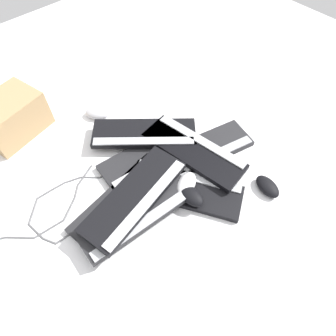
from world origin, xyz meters
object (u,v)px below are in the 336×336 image
object	(u,v)px
keyboard_2	(151,154)
keyboard_7	(135,196)
mouse_0	(97,114)
cardboard_box	(11,117)
mouse_3	(191,196)
keyboard_5	(137,212)
mouse_1	(186,184)
keyboard_3	(124,201)
keyboard_6	(194,151)
mouse_2	(267,187)
keyboard_1	(202,151)
keyboard_4	(144,134)
keyboard_0	(185,189)

from	to	relation	value
keyboard_2	keyboard_7	bearing A→B (deg)	-53.78
mouse_0	cardboard_box	world-z (taller)	cardboard_box
mouse_0	mouse_3	distance (m)	0.62
keyboard_5	mouse_1	bearing A→B (deg)	80.14
keyboard_7	mouse_1	xyz separation A→B (m)	(0.08, 0.18, -0.02)
keyboard_3	cardboard_box	bearing A→B (deg)	-168.18
keyboard_6	mouse_0	distance (m)	0.50
mouse_3	mouse_2	bearing A→B (deg)	-122.96
keyboard_6	mouse_0	xyz separation A→B (m)	(-0.47, -0.16, -0.02)
keyboard_2	cardboard_box	world-z (taller)	cardboard_box
keyboard_1	mouse_2	bearing A→B (deg)	10.96
keyboard_4	keyboard_3	bearing A→B (deg)	-54.03
keyboard_7	mouse_1	world-z (taller)	keyboard_7
keyboard_2	mouse_0	xyz separation A→B (m)	(-0.35, -0.04, 0.01)
keyboard_0	keyboard_1	bearing A→B (deg)	114.74
keyboard_7	keyboard_5	bearing A→B (deg)	-35.17
cardboard_box	mouse_1	bearing A→B (deg)	24.73
keyboard_0	keyboard_1	distance (m)	0.20
mouse_1	keyboard_5	bearing A→B (deg)	146.71
keyboard_6	mouse_3	distance (m)	0.22
keyboard_2	mouse_2	size ratio (longest dim) A/B	4.13
keyboard_2	mouse_3	world-z (taller)	mouse_3
keyboard_4	mouse_2	xyz separation A→B (m)	(0.51, 0.19, -0.02)
mouse_1	mouse_0	bearing A→B (deg)	69.14
keyboard_6	mouse_3	size ratio (longest dim) A/B	4.16
keyboard_7	mouse_2	size ratio (longest dim) A/B	4.19
mouse_3	cardboard_box	size ratio (longest dim) A/B	0.40
keyboard_5	mouse_2	xyz separation A→B (m)	(0.25, 0.45, -0.02)
keyboard_4	keyboard_7	distance (m)	0.33
keyboard_1	keyboard_2	world-z (taller)	same
keyboard_3	mouse_1	world-z (taller)	mouse_1
keyboard_0	mouse_2	distance (m)	0.32
keyboard_2	keyboard_4	xyz separation A→B (m)	(-0.09, 0.04, 0.03)
keyboard_3	keyboard_5	size ratio (longest dim) A/B	1.01
keyboard_2	keyboard_7	xyz separation A→B (m)	(0.14, -0.19, 0.06)
keyboard_2	mouse_1	distance (m)	0.22
keyboard_1	cardboard_box	xyz separation A→B (m)	(-0.65, -0.52, 0.07)
keyboard_3	keyboard_0	bearing A→B (deg)	60.20
mouse_3	keyboard_0	bearing A→B (deg)	-24.02
keyboard_3	mouse_3	xyz separation A→B (m)	(0.17, 0.19, 0.04)
keyboard_5	mouse_0	world-z (taller)	keyboard_5
keyboard_5	cardboard_box	size ratio (longest dim) A/B	1.66
mouse_2	keyboard_7	bearing A→B (deg)	68.27
keyboard_5	mouse_2	distance (m)	0.51
keyboard_0	mouse_2	bearing A→B (deg)	48.83
keyboard_0	cardboard_box	xyz separation A→B (m)	(-0.73, -0.33, 0.07)
keyboard_3	keyboard_2	bearing A→B (deg)	114.14
keyboard_1	mouse_0	xyz separation A→B (m)	(-0.48, -0.21, 0.01)
keyboard_3	mouse_2	bearing A→B (deg)	53.67
keyboard_7	keyboard_2	bearing A→B (deg)	126.22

